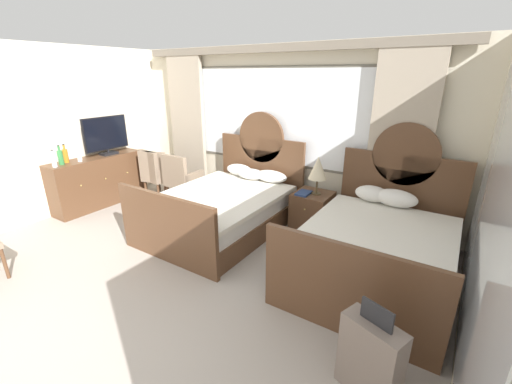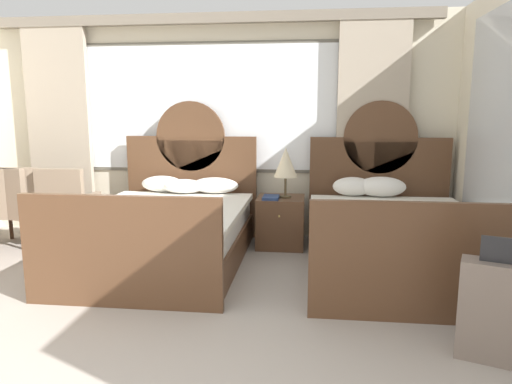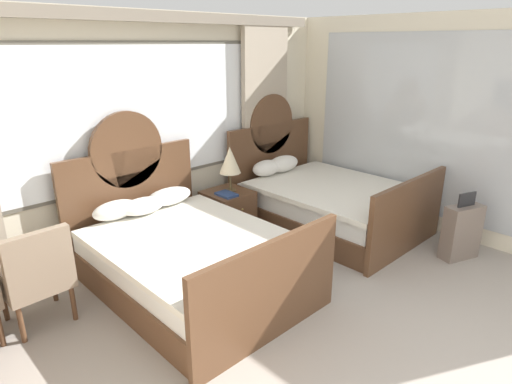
# 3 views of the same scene
# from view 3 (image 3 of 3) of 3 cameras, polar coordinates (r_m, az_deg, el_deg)

# --- Properties ---
(wall_back_window) EXTENTS (5.85, 0.22, 2.70)m
(wall_back_window) POSITION_cam_3_polar(r_m,az_deg,el_deg) (5.14, -15.25, 7.88)
(wall_back_window) COLOR beige
(wall_back_window) RESTS_ON ground_plane
(wall_right_mirror) EXTENTS (0.08, 4.78, 2.70)m
(wall_right_mirror) POSITION_cam_3_polar(r_m,az_deg,el_deg) (5.85, 24.72, 7.46)
(wall_right_mirror) COLOR beige
(wall_right_mirror) RESTS_ON ground_plane
(bed_near_window) EXTENTS (1.62, 2.26, 1.67)m
(bed_near_window) POSITION_cam_3_polar(r_m,az_deg,el_deg) (4.42, -9.09, -8.23)
(bed_near_window) COLOR brown
(bed_near_window) RESTS_ON ground_plane
(bed_near_mirror) EXTENTS (1.62, 2.26, 1.67)m
(bed_near_mirror) POSITION_cam_3_polar(r_m,az_deg,el_deg) (5.88, 9.20, -1.17)
(bed_near_mirror) COLOR brown
(bed_near_mirror) RESTS_ON ground_plane
(nightstand_between_beds) EXTENTS (0.54, 0.56, 0.57)m
(nightstand_between_beds) POSITION_cam_3_polar(r_m,az_deg,el_deg) (5.58, -3.72, -2.73)
(nightstand_between_beds) COLOR brown
(nightstand_between_beds) RESTS_ON ground_plane
(table_lamp_on_nightstand) EXTENTS (0.27, 0.27, 0.57)m
(table_lamp_on_nightstand) POSITION_cam_3_polar(r_m,az_deg,el_deg) (5.39, -3.45, 4.14)
(table_lamp_on_nightstand) COLOR brown
(table_lamp_on_nightstand) RESTS_ON nightstand_between_beds
(book_on_nightstand) EXTENTS (0.18, 0.26, 0.03)m
(book_on_nightstand) POSITION_cam_3_polar(r_m,az_deg,el_deg) (5.33, -3.90, -0.32)
(book_on_nightstand) COLOR navy
(book_on_nightstand) RESTS_ON nightstand_between_beds
(armchair_by_window_left) EXTENTS (0.55, 0.55, 0.92)m
(armchair_by_window_left) POSITION_cam_3_polar(r_m,az_deg,el_deg) (4.19, -27.00, -9.49)
(armchair_by_window_left) COLOR #84705B
(armchair_by_window_left) RESTS_ON ground_plane
(suitcase_on_floor) EXTENTS (0.48, 0.33, 0.79)m
(suitcase_on_floor) POSITION_cam_3_polar(r_m,az_deg,el_deg) (5.47, 25.42, -4.74)
(suitcase_on_floor) COLOR #75665B
(suitcase_on_floor) RESTS_ON ground_plane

